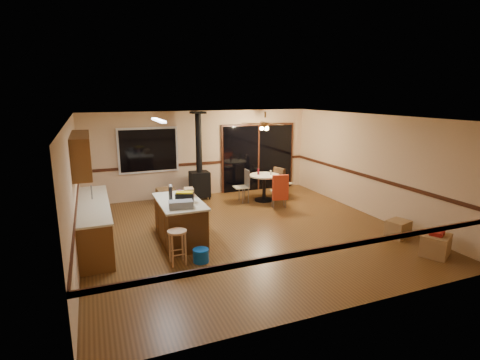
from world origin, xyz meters
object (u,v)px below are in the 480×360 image
dining_table (264,183)px  box_corner_b (398,229)px  chair_near (280,187)px  toolbox_grey (181,204)px  blue_bucket (201,255)px  box_under_window (166,195)px  kitchen_island (180,221)px  chair_right (280,179)px  bar_stool (178,247)px  chair_left (244,182)px  toolbox_black (185,198)px  wood_stove (199,175)px  box_corner_a (436,245)px

dining_table → box_corner_b: size_ratio=1.93×
chair_near → toolbox_grey: bearing=-150.1°
blue_bucket → box_under_window: box_under_window is taller
toolbox_grey → box_corner_b: 4.78m
kitchen_island → chair_right: size_ratio=2.40×
bar_stool → blue_bucket: size_ratio=2.15×
chair_near → chair_right: (0.46, 0.89, 0.00)m
bar_stool → dining_table: (3.31, 3.25, 0.21)m
blue_bucket → chair_left: size_ratio=0.59×
bar_stool → dining_table: bearing=44.4°
blue_bucket → chair_near: (2.96, 2.45, 0.47)m
blue_bucket → box_corner_b: (4.39, -0.40, 0.06)m
bar_stool → chair_right: (3.84, 3.26, 0.27)m
toolbox_grey → toolbox_black: bearing=65.0°
wood_stove → blue_bucket: (-1.18, -4.22, -0.60)m
box_corner_a → box_corner_b: box_corner_a is taller
chair_right → bar_stool: bearing=-139.7°
chair_left → box_corner_b: bearing=-61.3°
chair_right → box_under_window: 3.40m
kitchen_island → chair_near: size_ratio=2.40×
kitchen_island → box_corner_b: bearing=-19.2°
toolbox_black → kitchen_island: bearing=109.2°
bar_stool → chair_left: (2.72, 3.34, 0.26)m
chair_left → chair_near: (0.66, -0.97, 0.01)m
box_under_window → chair_left: bearing=-21.6°
wood_stove → box_under_window: bearing=177.2°
chair_near → box_corner_b: (1.43, -2.85, -0.41)m
dining_table → bar_stool: bearing=-135.6°
blue_bucket → box_under_window: 4.28m
bar_stool → chair_left: 4.32m
bar_stool → wood_stove: bearing=68.9°
chair_right → toolbox_black: bearing=-145.6°
box_corner_a → blue_bucket: bearing=161.9°
kitchen_island → box_corner_a: kitchen_island is taller
toolbox_grey → toolbox_black: (0.16, 0.34, 0.03)m
chair_near → chair_right: size_ratio=1.00×
wood_stove → toolbox_grey: wood_stove is taller
chair_left → chair_near: bearing=-56.0°
bar_stool → chair_left: size_ratio=1.26×
wood_stove → chair_left: 1.38m
wood_stove → chair_near: wood_stove is taller
toolbox_grey → blue_bucket: 1.08m
bar_stool → blue_bucket: bearing=-11.4°
box_corner_a → box_corner_b: 1.02m
bar_stool → chair_left: chair_left is taller
toolbox_black → box_under_window: size_ratio=0.73×
chair_right → box_corner_a: bearing=-79.0°
wood_stove → blue_bucket: wood_stove is taller
dining_table → box_under_window: bearing=161.0°
chair_left → box_corner_b: chair_left is taller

